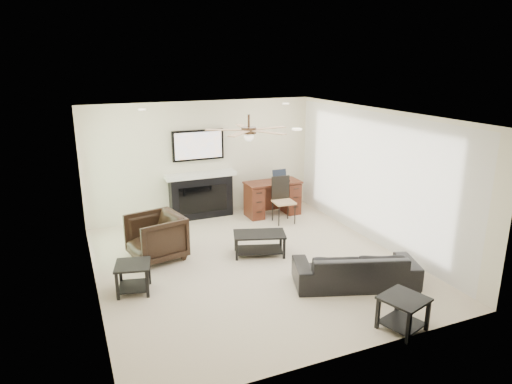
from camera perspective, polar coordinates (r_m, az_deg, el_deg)
room_shell at (r=7.43m, az=0.52°, el=3.46°), size 5.50×5.54×2.52m
sofa at (r=7.20m, az=12.31°, el=-9.30°), size 1.99×1.29×0.54m
armchair at (r=8.05m, az=-12.39°, el=-5.53°), size 1.03×1.01×0.79m
coffee_table at (r=8.09m, az=0.42°, el=-6.51°), size 1.01×0.75×0.40m
end_table_near at (r=6.28m, az=17.86°, el=-14.25°), size 0.65×0.65×0.45m
end_table_left at (r=7.10m, az=-15.06°, el=-10.32°), size 0.60×0.60×0.45m
fireplace_unit at (r=9.80m, az=-6.92°, el=2.12°), size 1.52×0.34×1.91m
desk at (r=10.07m, az=2.09°, el=-0.78°), size 1.22×0.56×0.76m
desk_chair at (r=9.57m, az=3.49°, el=-1.07°), size 0.45×0.46×0.97m
laptop at (r=10.00m, az=3.20°, el=2.03°), size 0.33×0.24×0.23m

